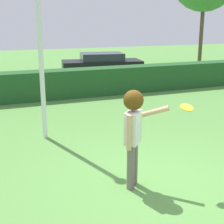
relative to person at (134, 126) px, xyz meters
name	(u,v)px	position (x,y,z in m)	size (l,w,h in m)	color
ground_plane	(155,183)	(0.43, -0.06, -1.16)	(60.00, 60.00, 0.00)	#589243
person	(134,126)	(0.00, 0.00, 0.00)	(0.83, 0.48, 1.80)	#6C625F
frisbee	(187,108)	(0.86, -0.31, 0.33)	(0.23, 0.22, 0.09)	yellow
lamppost	(39,18)	(-1.00, 3.22, 1.83)	(0.24, 0.24, 5.34)	silver
hedge_row	(61,84)	(0.43, 7.56, -0.62)	(22.15, 0.90, 1.08)	#215125
parked_car_black	(102,63)	(3.64, 11.76, -0.47)	(4.43, 2.41, 1.25)	black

